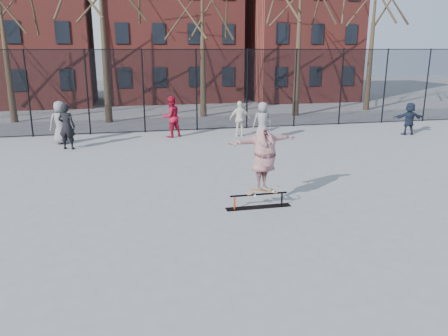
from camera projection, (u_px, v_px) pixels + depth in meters
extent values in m
plane|color=slate|center=(238.00, 237.00, 9.65)|extent=(100.00, 100.00, 0.00)
cube|color=black|center=(258.00, 207.00, 11.43)|extent=(1.74, 0.27, 0.01)
cylinder|color=red|center=(235.00, 203.00, 11.24)|extent=(0.04, 0.04, 0.36)
cylinder|color=black|center=(282.00, 199.00, 11.51)|extent=(0.04, 0.04, 0.36)
cylinder|color=black|center=(259.00, 194.00, 11.33)|extent=(1.53, 0.05, 0.05)
imported|color=navy|center=(264.00, 160.00, 11.11)|extent=(2.07, 1.07, 1.62)
imported|color=slate|center=(61.00, 123.00, 18.74)|extent=(1.02, 0.79, 1.86)
imported|color=black|center=(67.00, 126.00, 17.76)|extent=(0.79, 0.63, 1.88)
imported|color=maroon|center=(171.00, 117.00, 20.20)|extent=(1.14, 1.04, 1.89)
imported|color=silver|center=(240.00, 119.00, 20.40)|extent=(1.00, 0.51, 1.65)
imported|color=#182030|center=(409.00, 119.00, 20.78)|extent=(1.48, 0.66, 1.55)
imported|color=slate|center=(262.00, 121.00, 19.43)|extent=(0.88, 0.61, 1.74)
cylinder|color=black|center=(28.00, 94.00, 19.96)|extent=(0.07, 0.07, 4.00)
cylinder|color=black|center=(87.00, 93.00, 20.51)|extent=(0.07, 0.07, 4.00)
cylinder|color=black|center=(143.00, 91.00, 21.05)|extent=(0.07, 0.07, 4.00)
cylinder|color=black|center=(197.00, 90.00, 21.60)|extent=(0.07, 0.07, 4.00)
cylinder|color=black|center=(247.00, 89.00, 22.15)|extent=(0.07, 0.07, 4.00)
cylinder|color=black|center=(295.00, 88.00, 22.70)|extent=(0.07, 0.07, 4.00)
cylinder|color=black|center=(341.00, 87.00, 23.24)|extent=(0.07, 0.07, 4.00)
cylinder|color=black|center=(385.00, 86.00, 23.79)|extent=(0.07, 0.07, 4.00)
cylinder|color=black|center=(427.00, 86.00, 24.34)|extent=(0.07, 0.07, 4.00)
cube|color=black|center=(172.00, 91.00, 21.35)|extent=(34.00, 0.01, 4.00)
cylinder|color=black|center=(171.00, 49.00, 20.83)|extent=(34.00, 0.04, 0.04)
cone|color=black|center=(8.00, 80.00, 23.99)|extent=(0.40, 0.40, 4.62)
cone|color=black|center=(111.00, 80.00, 23.93)|extent=(0.40, 0.40, 4.62)
cone|color=black|center=(205.00, 77.00, 26.31)|extent=(0.40, 0.40, 4.62)
cone|color=black|center=(299.00, 77.00, 26.24)|extent=(0.40, 0.40, 4.62)
cone|color=black|center=(370.00, 75.00, 28.62)|extent=(0.40, 0.40, 4.62)
cube|color=maroon|center=(23.00, 19.00, 30.62)|extent=(9.00, 7.00, 12.00)
cube|color=maroon|center=(172.00, 14.00, 32.70)|extent=(10.00, 7.00, 13.00)
cube|color=maroon|center=(297.00, 29.00, 35.07)|extent=(8.00, 7.00, 11.00)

